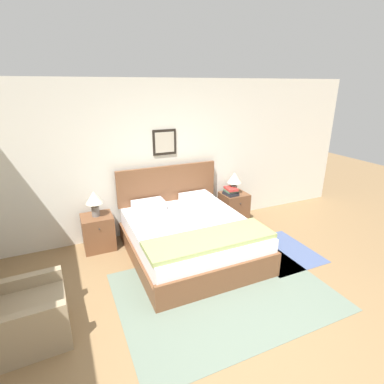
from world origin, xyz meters
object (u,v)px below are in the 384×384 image
Objects in this scene: table_lamp_near_window at (94,199)px; table_lamp_by_door at (234,179)px; nightstand_by_door at (234,207)px; bed at (190,236)px; armchair at (23,317)px; nightstand_near_window at (98,232)px.

table_lamp_near_window and table_lamp_by_door have the same top height.
nightstand_by_door is 1.38× the size of table_lamp_by_door.
armchair is at bearing -159.73° from bed.
table_lamp_near_window is 1.00× the size of table_lamp_by_door.
table_lamp_near_window reaches higher than armchair.
bed is 3.59× the size of nightstand_near_window.
armchair is 1.86m from nightstand_near_window.
table_lamp_near_window reaches higher than nightstand_by_door.
bed reaches higher than nightstand_by_door.
bed is at bearing -31.64° from nightstand_near_window.
nightstand_by_door is (2.51, 0.00, 0.00)m from nightstand_near_window.
table_lamp_by_door is (1.25, 0.78, 0.53)m from bed.
armchair is at bearing -120.78° from table_lamp_near_window.
bed is at bearing 108.17° from armchair.
nightstand_near_window is at bearing 180.00° from nightstand_by_door.
table_lamp_near_window is (-2.52, 0.00, 0.56)m from nightstand_by_door.
nightstand_by_door is at bearing 31.64° from bed.
bed is 4.95× the size of table_lamp_near_window.
bed is 1.56m from table_lamp_by_door.
bed is at bearing -31.59° from table_lamp_near_window.
table_lamp_by_door is at bearing 112.64° from armchair.
bed reaches higher than table_lamp_by_door.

